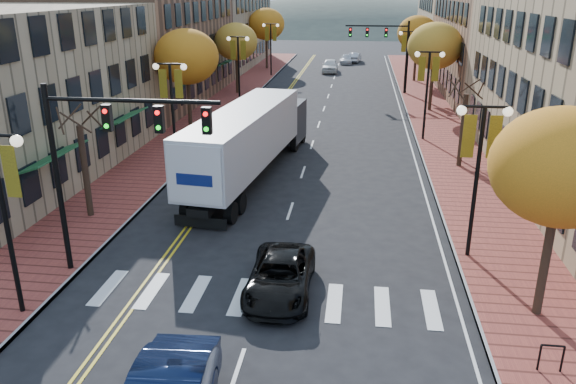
% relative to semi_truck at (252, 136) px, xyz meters
% --- Properties ---
extents(ground, '(200.00, 200.00, 0.00)m').
position_rel_semi_truck_xyz_m(ground, '(2.72, -14.85, -2.36)').
color(ground, black).
rests_on(ground, ground).
extents(sidewalk_left, '(4.00, 85.00, 0.15)m').
position_rel_semi_truck_xyz_m(sidewalk_left, '(-6.28, 17.65, -2.29)').
color(sidewalk_left, brown).
rests_on(sidewalk_left, ground).
extents(sidewalk_right, '(4.00, 85.00, 0.15)m').
position_rel_semi_truck_xyz_m(sidewalk_right, '(11.72, 17.65, -2.29)').
color(sidewalk_right, brown).
rests_on(sidewalk_right, ground).
extents(building_left_mid, '(12.00, 24.00, 11.00)m').
position_rel_semi_truck_xyz_m(building_left_mid, '(-14.28, 21.15, 3.14)').
color(building_left_mid, brown).
rests_on(building_left_mid, ground).
extents(building_left_far, '(12.00, 26.00, 9.50)m').
position_rel_semi_truck_xyz_m(building_left_far, '(-14.28, 46.15, 2.39)').
color(building_left_far, '#9E8966').
rests_on(building_left_far, ground).
extents(building_right_mid, '(15.00, 24.00, 10.00)m').
position_rel_semi_truck_xyz_m(building_right_mid, '(21.22, 27.15, 2.64)').
color(building_right_mid, brown).
rests_on(building_right_mid, ground).
extents(building_right_far, '(15.00, 20.00, 11.00)m').
position_rel_semi_truck_xyz_m(building_right_far, '(21.22, 49.15, 3.14)').
color(building_right_far, '#9E8966').
rests_on(building_right_far, ground).
extents(tree_left_a, '(0.28, 0.28, 4.20)m').
position_rel_semi_truck_xyz_m(tree_left_a, '(-6.28, -6.85, -0.11)').
color(tree_left_a, '#382619').
rests_on(tree_left_a, sidewalk_left).
extents(tree_left_b, '(4.48, 4.48, 7.21)m').
position_rel_semi_truck_xyz_m(tree_left_b, '(-6.28, 9.15, 3.08)').
color(tree_left_b, '#382619').
rests_on(tree_left_b, sidewalk_left).
extents(tree_left_c, '(4.16, 4.16, 6.69)m').
position_rel_semi_truck_xyz_m(tree_left_c, '(-6.28, 25.15, 2.69)').
color(tree_left_c, '#382619').
rests_on(tree_left_c, sidewalk_left).
extents(tree_left_d, '(4.61, 4.61, 7.42)m').
position_rel_semi_truck_xyz_m(tree_left_d, '(-6.28, 43.15, 3.24)').
color(tree_left_d, '#382619').
rests_on(tree_left_d, sidewalk_left).
extents(tree_right_a, '(4.16, 4.16, 6.69)m').
position_rel_semi_truck_xyz_m(tree_right_a, '(11.72, -12.85, 2.69)').
color(tree_right_a, '#382619').
rests_on(tree_right_a, sidewalk_right).
extents(tree_right_b, '(0.28, 0.28, 4.20)m').
position_rel_semi_truck_xyz_m(tree_right_b, '(11.72, 3.15, -0.11)').
color(tree_right_b, '#382619').
rests_on(tree_right_b, sidewalk_right).
extents(tree_right_c, '(4.48, 4.48, 7.21)m').
position_rel_semi_truck_xyz_m(tree_right_c, '(11.72, 19.15, 3.08)').
color(tree_right_c, '#382619').
rests_on(tree_right_c, sidewalk_right).
extents(tree_right_d, '(4.35, 4.35, 7.00)m').
position_rel_semi_truck_xyz_m(tree_right_d, '(11.72, 35.15, 2.92)').
color(tree_right_d, '#382619').
rests_on(tree_right_d, sidewalk_right).
extents(lamp_left_a, '(1.96, 0.36, 6.05)m').
position_rel_semi_truck_xyz_m(lamp_left_a, '(-4.78, -14.85, 1.93)').
color(lamp_left_a, black).
rests_on(lamp_left_a, ground).
extents(lamp_left_b, '(1.96, 0.36, 6.05)m').
position_rel_semi_truck_xyz_m(lamp_left_b, '(-4.78, 1.15, 1.93)').
color(lamp_left_b, black).
rests_on(lamp_left_b, ground).
extents(lamp_left_c, '(1.96, 0.36, 6.05)m').
position_rel_semi_truck_xyz_m(lamp_left_c, '(-4.78, 19.15, 1.93)').
color(lamp_left_c, black).
rests_on(lamp_left_c, ground).
extents(lamp_left_d, '(1.96, 0.36, 6.05)m').
position_rel_semi_truck_xyz_m(lamp_left_d, '(-4.78, 37.15, 1.93)').
color(lamp_left_d, black).
rests_on(lamp_left_d, ground).
extents(lamp_right_a, '(1.96, 0.36, 6.05)m').
position_rel_semi_truck_xyz_m(lamp_right_a, '(10.22, -8.85, 1.93)').
color(lamp_right_a, black).
rests_on(lamp_right_a, ground).
extents(lamp_right_b, '(1.96, 0.36, 6.05)m').
position_rel_semi_truck_xyz_m(lamp_right_b, '(10.22, 9.15, 1.93)').
color(lamp_right_b, black).
rests_on(lamp_right_b, ground).
extents(lamp_right_c, '(1.96, 0.36, 6.05)m').
position_rel_semi_truck_xyz_m(lamp_right_c, '(10.22, 27.15, 1.93)').
color(lamp_right_c, black).
rests_on(lamp_right_c, ground).
extents(traffic_mast_near, '(6.10, 0.35, 7.00)m').
position_rel_semi_truck_xyz_m(traffic_mast_near, '(-2.75, -11.85, 2.56)').
color(traffic_mast_near, black).
rests_on(traffic_mast_near, ground).
extents(traffic_mast_far, '(6.10, 0.34, 7.00)m').
position_rel_semi_truck_xyz_m(traffic_mast_far, '(8.20, 27.15, 2.56)').
color(traffic_mast_far, black).
rests_on(traffic_mast_far, ground).
extents(semi_truck, '(4.47, 16.37, 4.05)m').
position_rel_semi_truck_xyz_m(semi_truck, '(0.00, 0.00, 0.00)').
color(semi_truck, black).
rests_on(semi_truck, ground).
extents(black_suv, '(2.19, 4.69, 1.30)m').
position_rel_semi_truck_xyz_m(black_suv, '(3.32, -12.43, -1.72)').
color(black_suv, black).
rests_on(black_suv, ground).
extents(car_far_white, '(1.94, 4.75, 1.61)m').
position_rel_semi_truck_xyz_m(car_far_white, '(1.95, 41.53, -1.56)').
color(car_far_white, white).
rests_on(car_far_white, ground).
extents(car_far_silver, '(1.63, 4.01, 1.16)m').
position_rel_semi_truck_xyz_m(car_far_silver, '(3.71, 50.15, -1.78)').
color(car_far_silver, '#B7B8BF').
rests_on(car_far_silver, ground).
extents(car_far_oncoming, '(1.90, 4.17, 1.33)m').
position_rel_semi_truck_xyz_m(car_far_oncoming, '(4.85, 51.90, -1.70)').
color(car_far_oncoming, '#ADADB5').
rests_on(car_far_oncoming, ground).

